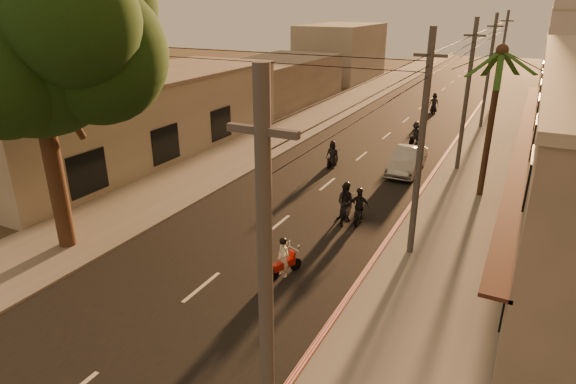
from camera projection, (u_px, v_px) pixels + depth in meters
name	position (u px, v px, depth m)	size (l,w,h in m)	color
ground	(165.00, 317.00, 16.02)	(160.00, 160.00, 0.00)	#383023
road	(362.00, 156.00, 32.57)	(10.00, 140.00, 0.02)	black
sidewalk_right	(479.00, 172.00, 29.39)	(5.00, 140.00, 0.12)	slate
sidewalk_left	(265.00, 142.00, 35.72)	(5.00, 140.00, 0.12)	slate
curb_stripe	(421.00, 192.00, 26.25)	(0.20, 60.00, 0.20)	red
left_building	(138.00, 115.00, 32.55)	(8.20, 24.20, 5.20)	#A39F93
broadleaf_tree	(40.00, 40.00, 17.45)	(9.60, 8.70, 12.10)	black
palm_tree	(501.00, 60.00, 23.25)	(5.00, 5.00, 8.20)	black
utility_poles	(471.00, 62.00, 27.55)	(1.20, 48.26, 9.00)	#38383A
filler_left_near	(277.00, 81.00, 49.26)	(8.00, 14.00, 4.40)	#A39F93
filler_left_far	(341.00, 52.00, 63.68)	(8.00, 14.00, 7.00)	#A39F93
scooter_red	(284.00, 259.00, 18.15)	(0.90, 1.57, 1.63)	black
scooter_mid_a	(346.00, 203.00, 22.75)	(1.11, 2.00, 1.98)	black
scooter_mid_b	(359.00, 207.00, 22.65)	(1.10, 1.75, 1.73)	black
scooter_far_a	(332.00, 155.00, 30.33)	(0.81, 1.74, 1.71)	black
scooter_far_b	(415.00, 133.00, 35.22)	(1.31, 1.66, 1.66)	black
parked_car	(407.00, 160.00, 29.29)	(1.67, 4.60, 1.51)	#9EA0A6
scooter_far_c	(434.00, 104.00, 44.99)	(1.01, 1.90, 1.87)	black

